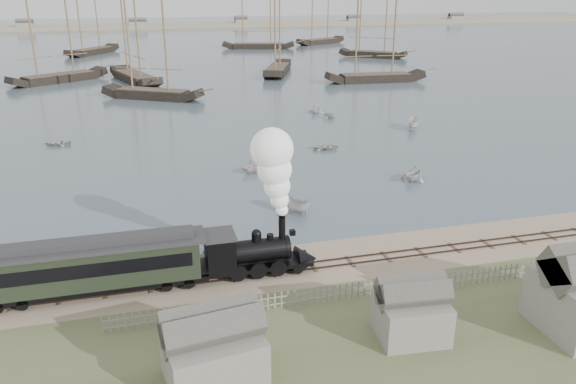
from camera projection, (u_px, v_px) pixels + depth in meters
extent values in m
plane|color=tan|center=(318.00, 253.00, 44.48)|extent=(600.00, 600.00, 0.00)
cube|color=#41525D|center=(171.00, 44.00, 198.39)|extent=(600.00, 336.00, 0.06)
cube|color=#32241B|center=(328.00, 267.00, 42.18)|extent=(120.00, 0.08, 0.12)
cube|color=#32241B|center=(324.00, 261.00, 43.09)|extent=(120.00, 0.08, 0.12)
cube|color=#413329|center=(326.00, 264.00, 42.66)|extent=(120.00, 1.80, 0.06)
cube|color=tan|center=(160.00, 28.00, 270.84)|extent=(500.00, 20.00, 1.80)
cube|color=black|center=(260.00, 264.00, 41.17)|extent=(7.61, 2.24, 0.28)
cylinder|color=black|center=(254.00, 251.00, 40.67)|extent=(4.70, 1.68, 1.68)
cube|color=black|center=(220.00, 252.00, 40.00)|extent=(2.01, 2.46, 2.57)
cube|color=#2E2F31|center=(219.00, 235.00, 39.53)|extent=(2.24, 2.68, 0.13)
cylinder|color=black|center=(282.00, 229.00, 40.66)|extent=(0.49, 0.49, 1.79)
sphere|color=black|center=(256.00, 234.00, 40.27)|extent=(0.72, 0.72, 0.72)
cone|color=black|center=(307.00, 259.00, 42.07)|extent=(1.57, 2.24, 2.24)
cube|color=black|center=(292.00, 232.00, 40.98)|extent=(0.39, 0.39, 0.39)
cube|color=black|center=(97.00, 284.00, 38.42)|extent=(14.98, 2.46, 0.37)
cube|color=black|center=(95.00, 265.00, 37.90)|extent=(13.91, 2.68, 2.68)
cube|color=black|center=(93.00, 271.00, 36.58)|extent=(12.84, 0.06, 0.96)
cube|color=black|center=(95.00, 252.00, 39.04)|extent=(12.84, 0.06, 0.96)
cube|color=#2E2F31|center=(92.00, 246.00, 37.41)|extent=(14.98, 2.89, 0.19)
cube|color=#2E2F31|center=(92.00, 242.00, 37.30)|extent=(13.38, 1.28, 0.48)
imported|color=beige|center=(224.00, 256.00, 43.22)|extent=(3.64, 4.14, 0.71)
imported|color=beige|center=(252.00, 166.00, 63.09)|extent=(3.43, 3.62, 1.50)
imported|color=beige|center=(292.00, 205.00, 51.99)|extent=(3.87, 3.46, 1.46)
imported|color=beige|center=(326.00, 147.00, 71.97)|extent=(3.15, 3.81, 0.69)
imported|color=beige|center=(414.00, 173.00, 60.45)|extent=(4.07, 4.18, 1.68)
imported|color=beige|center=(413.00, 124.00, 81.82)|extent=(4.22, 3.36, 1.55)
imported|color=beige|center=(57.00, 143.00, 73.85)|extent=(3.00, 3.75, 0.69)
imported|color=beige|center=(329.00, 114.00, 88.44)|extent=(3.43, 3.34, 1.38)
imported|color=beige|center=(316.00, 109.00, 92.00)|extent=(3.67, 3.65, 1.47)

